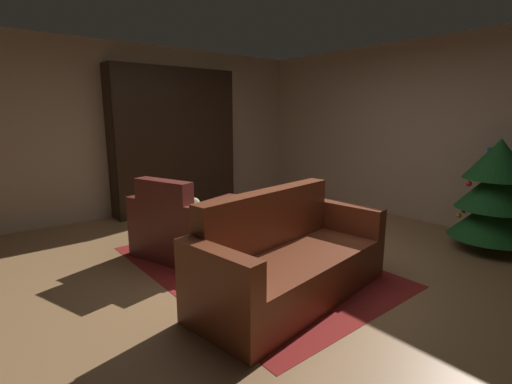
{
  "coord_description": "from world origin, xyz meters",
  "views": [
    {
      "loc": [
        2.77,
        -2.54,
        1.59
      ],
      "look_at": [
        -0.45,
        0.1,
        0.71
      ],
      "focal_mm": 26.3,
      "sensor_mm": 36.0,
      "label": 1
    }
  ],
  "objects_px": {
    "bookshelf_unit": "(182,143)",
    "decorated_tree": "(495,194)",
    "armchair_red": "(183,228)",
    "book_stack_on_table": "(242,219)",
    "bottle_on_table": "(221,219)",
    "coffee_table": "(238,229)",
    "couch_red": "(289,261)"
  },
  "relations": [
    {
      "from": "bookshelf_unit",
      "to": "decorated_tree",
      "type": "relative_size",
      "value": 1.75
    },
    {
      "from": "armchair_red",
      "to": "book_stack_on_table",
      "type": "xyz_separation_m",
      "value": [
        0.59,
        0.39,
        0.17
      ]
    },
    {
      "from": "armchair_red",
      "to": "decorated_tree",
      "type": "relative_size",
      "value": 0.91
    },
    {
      "from": "armchair_red",
      "to": "bottle_on_table",
      "type": "bearing_deg",
      "value": 17.72
    },
    {
      "from": "bookshelf_unit",
      "to": "coffee_table",
      "type": "xyz_separation_m",
      "value": [
        2.52,
        -0.73,
        -0.73
      ]
    },
    {
      "from": "couch_red",
      "to": "bottle_on_table",
      "type": "distance_m",
      "value": 0.93
    },
    {
      "from": "book_stack_on_table",
      "to": "bottle_on_table",
      "type": "distance_m",
      "value": 0.23
    },
    {
      "from": "bottle_on_table",
      "to": "coffee_table",
      "type": "bearing_deg",
      "value": 68.47
    },
    {
      "from": "couch_red",
      "to": "coffee_table",
      "type": "relative_size",
      "value": 3.0
    },
    {
      "from": "bottle_on_table",
      "to": "decorated_tree",
      "type": "height_order",
      "value": "decorated_tree"
    },
    {
      "from": "book_stack_on_table",
      "to": "bottle_on_table",
      "type": "xyz_separation_m",
      "value": [
        -0.07,
        -0.22,
        0.03
      ]
    },
    {
      "from": "armchair_red",
      "to": "bottle_on_table",
      "type": "distance_m",
      "value": 0.59
    },
    {
      "from": "bookshelf_unit",
      "to": "book_stack_on_table",
      "type": "xyz_separation_m",
      "value": [
        2.52,
        -0.68,
        -0.62
      ]
    },
    {
      "from": "bookshelf_unit",
      "to": "book_stack_on_table",
      "type": "distance_m",
      "value": 2.68
    },
    {
      "from": "coffee_table",
      "to": "decorated_tree",
      "type": "relative_size",
      "value": 0.51
    },
    {
      "from": "bottle_on_table",
      "to": "bookshelf_unit",
      "type": "bearing_deg",
      "value": 159.88
    },
    {
      "from": "book_stack_on_table",
      "to": "bottle_on_table",
      "type": "bearing_deg",
      "value": -106.75
    },
    {
      "from": "coffee_table",
      "to": "book_stack_on_table",
      "type": "xyz_separation_m",
      "value": [
        -0.0,
        0.05,
        0.11
      ]
    },
    {
      "from": "couch_red",
      "to": "bookshelf_unit",
      "type": "bearing_deg",
      "value": 166.65
    },
    {
      "from": "bookshelf_unit",
      "to": "coffee_table",
      "type": "bearing_deg",
      "value": -16.1
    },
    {
      "from": "armchair_red",
      "to": "bottle_on_table",
      "type": "relative_size",
      "value": 5.43
    },
    {
      "from": "book_stack_on_table",
      "to": "decorated_tree",
      "type": "xyz_separation_m",
      "value": [
        1.53,
        2.49,
        0.19
      ]
    },
    {
      "from": "bookshelf_unit",
      "to": "armchair_red",
      "type": "xyz_separation_m",
      "value": [
        1.92,
        -1.07,
        -0.79
      ]
    },
    {
      "from": "bookshelf_unit",
      "to": "bottle_on_table",
      "type": "relative_size",
      "value": 10.37
    },
    {
      "from": "couch_red",
      "to": "decorated_tree",
      "type": "height_order",
      "value": "decorated_tree"
    },
    {
      "from": "bookshelf_unit",
      "to": "bottle_on_table",
      "type": "height_order",
      "value": "bookshelf_unit"
    },
    {
      "from": "bookshelf_unit",
      "to": "decorated_tree",
      "type": "xyz_separation_m",
      "value": [
        4.05,
        1.82,
        -0.44
      ]
    },
    {
      "from": "coffee_table",
      "to": "decorated_tree",
      "type": "bearing_deg",
      "value": 58.98
    },
    {
      "from": "coffee_table",
      "to": "decorated_tree",
      "type": "height_order",
      "value": "decorated_tree"
    },
    {
      "from": "coffee_table",
      "to": "bottle_on_table",
      "type": "distance_m",
      "value": 0.23
    },
    {
      "from": "bottle_on_table",
      "to": "decorated_tree",
      "type": "bearing_deg",
      "value": 59.53
    },
    {
      "from": "bookshelf_unit",
      "to": "couch_red",
      "type": "relative_size",
      "value": 1.14
    }
  ]
}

